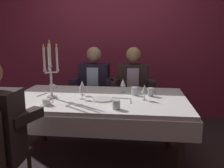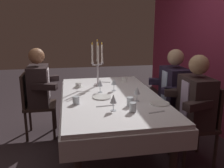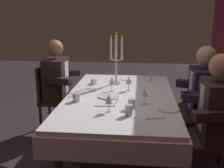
{
  "view_description": "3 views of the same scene",
  "coord_description": "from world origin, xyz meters",
  "px_view_note": "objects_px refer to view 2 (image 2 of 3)",
  "views": [
    {
      "loc": [
        0.44,
        -2.5,
        1.41
      ],
      "look_at": [
        0.15,
        -0.0,
        0.89
      ],
      "focal_mm": 38.6,
      "sensor_mm": 36.0,
      "label": 1
    },
    {
      "loc": [
        2.64,
        -0.47,
        1.56
      ],
      "look_at": [
        0.12,
        -0.01,
        0.91
      ],
      "focal_mm": 38.62,
      "sensor_mm": 36.0,
      "label": 2
    },
    {
      "loc": [
        2.75,
        0.2,
        1.58
      ],
      "look_at": [
        0.07,
        -0.08,
        0.88
      ],
      "focal_mm": 44.61,
      "sensor_mm": 36.0,
      "label": 3
    }
  ],
  "objects_px": {
    "wine_glass_2": "(137,91)",
    "seated_diner_1": "(174,88)",
    "coffee_cup_1": "(124,80)",
    "candelabra": "(98,65)",
    "dinner_plate_0": "(160,103)",
    "water_tumbler_1": "(76,100)",
    "dinner_plate_1": "(102,97)",
    "coffee_cup_0": "(78,85)",
    "water_tumbler_2": "(133,107)",
    "seated_diner_2": "(196,101)",
    "water_tumbler_0": "(130,102)",
    "wine_glass_0": "(100,83)",
    "seated_diner_0": "(38,85)",
    "dining_table": "(111,105)",
    "wine_glass_1": "(114,82)",
    "wine_glass_3": "(113,99)"
  },
  "relations": [
    {
      "from": "dinner_plate_1",
      "to": "coffee_cup_1",
      "type": "bearing_deg",
      "value": 148.82
    },
    {
      "from": "candelabra",
      "to": "water_tumbler_0",
      "type": "relative_size",
      "value": 6.71
    },
    {
      "from": "dining_table",
      "to": "seated_diner_2",
      "type": "relative_size",
      "value": 1.56
    },
    {
      "from": "coffee_cup_0",
      "to": "seated_diner_2",
      "type": "height_order",
      "value": "seated_diner_2"
    },
    {
      "from": "wine_glass_0",
      "to": "seated_diner_0",
      "type": "xyz_separation_m",
      "value": [
        -0.51,
        -0.78,
        -0.12
      ]
    },
    {
      "from": "wine_glass_2",
      "to": "dinner_plate_0",
      "type": "bearing_deg",
      "value": 56.49
    },
    {
      "from": "wine_glass_2",
      "to": "seated_diner_1",
      "type": "bearing_deg",
      "value": 125.68
    },
    {
      "from": "coffee_cup_0",
      "to": "seated_diner_0",
      "type": "distance_m",
      "value": 0.58
    },
    {
      "from": "water_tumbler_1",
      "to": "dinner_plate_1",
      "type": "bearing_deg",
      "value": 119.99
    },
    {
      "from": "water_tumbler_0",
      "to": "seated_diner_1",
      "type": "xyz_separation_m",
      "value": [
        -0.6,
        0.76,
        -0.05
      ]
    },
    {
      "from": "wine_glass_1",
      "to": "wine_glass_3",
      "type": "xyz_separation_m",
      "value": [
        0.69,
        -0.14,
        0.0
      ]
    },
    {
      "from": "seated_diner_2",
      "to": "wine_glass_1",
      "type": "bearing_deg",
      "value": -124.08
    },
    {
      "from": "dining_table",
      "to": "water_tumbler_0",
      "type": "height_order",
      "value": "water_tumbler_0"
    },
    {
      "from": "coffee_cup_1",
      "to": "seated_diner_1",
      "type": "height_order",
      "value": "seated_diner_1"
    },
    {
      "from": "water_tumbler_2",
      "to": "water_tumbler_1",
      "type": "bearing_deg",
      "value": -122.46
    },
    {
      "from": "dinner_plate_1",
      "to": "coffee_cup_1",
      "type": "distance_m",
      "value": 0.82
    },
    {
      "from": "water_tumbler_1",
      "to": "wine_glass_2",
      "type": "bearing_deg",
      "value": 88.57
    },
    {
      "from": "wine_glass_2",
      "to": "candelabra",
      "type": "bearing_deg",
      "value": -156.05
    },
    {
      "from": "candelabra",
      "to": "dinner_plate_1",
      "type": "xyz_separation_m",
      "value": [
        0.56,
        -0.02,
        -0.27
      ]
    },
    {
      "from": "dinner_plate_0",
      "to": "water_tumbler_1",
      "type": "relative_size",
      "value": 2.4
    },
    {
      "from": "wine_glass_1",
      "to": "seated_diner_2",
      "type": "xyz_separation_m",
      "value": [
        0.55,
        0.81,
        -0.12
      ]
    },
    {
      "from": "water_tumbler_2",
      "to": "coffee_cup_1",
      "type": "relative_size",
      "value": 0.71
    },
    {
      "from": "candelabra",
      "to": "wine_glass_2",
      "type": "bearing_deg",
      "value": 23.95
    },
    {
      "from": "coffee_cup_1",
      "to": "seated_diner_2",
      "type": "bearing_deg",
      "value": 30.05
    },
    {
      "from": "dinner_plate_0",
      "to": "coffee_cup_0",
      "type": "xyz_separation_m",
      "value": [
        -0.84,
        -0.8,
        0.02
      ]
    },
    {
      "from": "water_tumbler_2",
      "to": "seated_diner_1",
      "type": "bearing_deg",
      "value": 135.08
    },
    {
      "from": "water_tumbler_1",
      "to": "seated_diner_0",
      "type": "bearing_deg",
      "value": -152.07
    },
    {
      "from": "wine_glass_3",
      "to": "dinner_plate_1",
      "type": "bearing_deg",
      "value": -173.57
    },
    {
      "from": "candelabra",
      "to": "wine_glass_0",
      "type": "relative_size",
      "value": 3.75
    },
    {
      "from": "dinner_plate_0",
      "to": "seated_diner_1",
      "type": "relative_size",
      "value": 0.16
    },
    {
      "from": "seated_diner_0",
      "to": "seated_diner_1",
      "type": "distance_m",
      "value": 1.83
    },
    {
      "from": "wine_glass_0",
      "to": "seated_diner_1",
      "type": "xyz_separation_m",
      "value": [
        -0.05,
        0.99,
        -0.12
      ]
    },
    {
      "from": "wine_glass_3",
      "to": "coffee_cup_1",
      "type": "height_order",
      "value": "wine_glass_3"
    },
    {
      "from": "candelabra",
      "to": "wine_glass_3",
      "type": "relative_size",
      "value": 3.75
    },
    {
      "from": "candelabra",
      "to": "water_tumbler_0",
      "type": "bearing_deg",
      "value": 13.88
    },
    {
      "from": "wine_glass_0",
      "to": "seated_diner_1",
      "type": "distance_m",
      "value": 1.0
    },
    {
      "from": "wine_glass_2",
      "to": "seated_diner_0",
      "type": "bearing_deg",
      "value": -129.23
    },
    {
      "from": "coffee_cup_0",
      "to": "coffee_cup_1",
      "type": "relative_size",
      "value": 1.0
    },
    {
      "from": "dining_table",
      "to": "candelabra",
      "type": "bearing_deg",
      "value": -169.87
    },
    {
      "from": "dinner_plate_1",
      "to": "seated_diner_2",
      "type": "bearing_deg",
      "value": 73.96
    },
    {
      "from": "wine_glass_0",
      "to": "seated_diner_2",
      "type": "distance_m",
      "value": 1.12
    },
    {
      "from": "water_tumbler_2",
      "to": "coffee_cup_1",
      "type": "distance_m",
      "value": 1.22
    },
    {
      "from": "coffee_cup_0",
      "to": "seated_diner_0",
      "type": "relative_size",
      "value": 0.11
    },
    {
      "from": "water_tumbler_0",
      "to": "seated_diner_0",
      "type": "distance_m",
      "value": 1.47
    },
    {
      "from": "dining_table",
      "to": "dinner_plate_0",
      "type": "bearing_deg",
      "value": 49.03
    },
    {
      "from": "wine_glass_1",
      "to": "seated_diner_0",
      "type": "relative_size",
      "value": 0.13
    },
    {
      "from": "wine_glass_1",
      "to": "wine_glass_3",
      "type": "height_order",
      "value": "same"
    },
    {
      "from": "dining_table",
      "to": "water_tumbler_2",
      "type": "relative_size",
      "value": 20.79
    },
    {
      "from": "wine_glass_1",
      "to": "seated_diner_1",
      "type": "xyz_separation_m",
      "value": [
        -0.01,
        0.81,
        -0.12
      ]
    },
    {
      "from": "dinner_plate_0",
      "to": "water_tumbler_2",
      "type": "relative_size",
      "value": 2.15
    }
  ]
}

